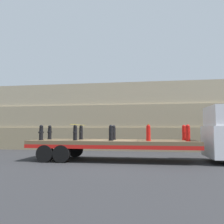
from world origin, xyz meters
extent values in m
plane|color=#2D2D30|center=(0.00, 0.00, 0.00)|extent=(120.00, 120.00, 0.00)
cube|color=gray|center=(0.00, 6.82, 0.95)|extent=(60.00, 3.00, 1.91)
cube|color=tan|center=(0.00, 6.97, 2.86)|extent=(60.00, 3.00, 1.91)
cube|color=tan|center=(0.00, 7.12, 4.77)|extent=(60.00, 3.00, 1.91)
cube|color=brown|center=(0.00, 0.00, 1.05)|extent=(9.32, 2.60, 0.20)
cube|color=red|center=(0.00, -1.26, 0.86)|extent=(9.32, 0.08, 0.20)
cube|color=red|center=(0.00, 1.26, 0.86)|extent=(9.32, 0.08, 0.20)
cylinder|color=black|center=(-2.56, -1.19, 0.46)|extent=(0.93, 0.30, 0.93)
cylinder|color=black|center=(-2.56, 1.19, 0.46)|extent=(0.93, 0.30, 0.93)
cylinder|color=black|center=(-3.50, -1.19, 0.46)|extent=(0.93, 0.30, 0.93)
cylinder|color=black|center=(-3.50, 1.19, 0.46)|extent=(0.93, 0.30, 0.93)
cylinder|color=black|center=(-4.06, -0.57, 1.17)|extent=(0.28, 0.28, 0.03)
cylinder|color=black|center=(-4.06, -0.57, 1.51)|extent=(0.22, 0.22, 0.72)
sphere|color=black|center=(-4.06, -0.57, 1.92)|extent=(0.21, 0.21, 0.21)
cylinder|color=black|center=(-4.06, -0.75, 1.60)|extent=(0.10, 0.14, 0.10)
cylinder|color=black|center=(-4.06, -0.39, 1.60)|extent=(0.10, 0.14, 0.10)
cylinder|color=black|center=(-4.06, 0.57, 1.17)|extent=(0.28, 0.28, 0.03)
cylinder|color=black|center=(-4.06, 0.57, 1.51)|extent=(0.22, 0.22, 0.72)
sphere|color=black|center=(-4.06, 0.57, 1.92)|extent=(0.21, 0.21, 0.21)
cylinder|color=black|center=(-4.06, 0.39, 1.60)|extent=(0.10, 0.14, 0.10)
cylinder|color=black|center=(-4.06, 0.75, 1.60)|extent=(0.10, 0.14, 0.10)
cylinder|color=black|center=(-2.03, -0.57, 1.17)|extent=(0.28, 0.28, 0.03)
cylinder|color=black|center=(-2.03, -0.57, 1.51)|extent=(0.22, 0.22, 0.72)
sphere|color=black|center=(-2.03, -0.57, 1.92)|extent=(0.21, 0.21, 0.21)
cylinder|color=black|center=(-2.03, -0.75, 1.60)|extent=(0.10, 0.14, 0.10)
cylinder|color=black|center=(-2.03, -0.39, 1.60)|extent=(0.10, 0.14, 0.10)
cylinder|color=black|center=(-2.03, 0.57, 1.17)|extent=(0.28, 0.28, 0.03)
cylinder|color=black|center=(-2.03, 0.57, 1.51)|extent=(0.22, 0.22, 0.72)
sphere|color=black|center=(-2.03, 0.57, 1.92)|extent=(0.21, 0.21, 0.21)
cylinder|color=black|center=(-2.03, 0.39, 1.60)|extent=(0.10, 0.14, 0.10)
cylinder|color=black|center=(-2.03, 0.75, 1.60)|extent=(0.10, 0.14, 0.10)
cylinder|color=black|center=(0.00, -0.57, 1.17)|extent=(0.28, 0.28, 0.03)
cylinder|color=black|center=(0.00, -0.57, 1.51)|extent=(0.22, 0.22, 0.72)
sphere|color=black|center=(0.00, -0.57, 1.92)|extent=(0.21, 0.21, 0.21)
cylinder|color=black|center=(0.00, -0.75, 1.60)|extent=(0.10, 0.14, 0.10)
cylinder|color=black|center=(0.00, -0.39, 1.60)|extent=(0.10, 0.14, 0.10)
cylinder|color=black|center=(0.00, 0.57, 1.17)|extent=(0.28, 0.28, 0.03)
cylinder|color=black|center=(0.00, 0.57, 1.51)|extent=(0.22, 0.22, 0.72)
sphere|color=black|center=(0.00, 0.57, 1.92)|extent=(0.21, 0.21, 0.21)
cylinder|color=black|center=(0.00, 0.39, 1.60)|extent=(0.10, 0.14, 0.10)
cylinder|color=black|center=(0.00, 0.75, 1.60)|extent=(0.10, 0.14, 0.10)
cylinder|color=red|center=(2.03, -0.57, 1.17)|extent=(0.28, 0.28, 0.03)
cylinder|color=red|center=(2.03, -0.57, 1.51)|extent=(0.22, 0.22, 0.72)
sphere|color=red|center=(2.03, -0.57, 1.92)|extent=(0.21, 0.21, 0.21)
cylinder|color=red|center=(2.03, -0.75, 1.60)|extent=(0.10, 0.14, 0.10)
cylinder|color=red|center=(2.03, -0.39, 1.60)|extent=(0.10, 0.14, 0.10)
cylinder|color=red|center=(2.03, 0.57, 1.17)|extent=(0.28, 0.28, 0.03)
cylinder|color=red|center=(2.03, 0.57, 1.51)|extent=(0.22, 0.22, 0.72)
sphere|color=red|center=(2.03, 0.57, 1.92)|extent=(0.21, 0.21, 0.21)
cylinder|color=red|center=(2.03, 0.39, 1.60)|extent=(0.10, 0.14, 0.10)
cylinder|color=red|center=(2.03, 0.75, 1.60)|extent=(0.10, 0.14, 0.10)
cylinder|color=red|center=(4.06, -0.57, 1.17)|extent=(0.28, 0.28, 0.03)
cylinder|color=red|center=(4.06, -0.57, 1.51)|extent=(0.22, 0.22, 0.72)
sphere|color=red|center=(4.06, -0.57, 1.92)|extent=(0.21, 0.21, 0.21)
cylinder|color=red|center=(4.06, -0.75, 1.60)|extent=(0.10, 0.14, 0.10)
cylinder|color=red|center=(4.06, -0.39, 1.60)|extent=(0.10, 0.14, 0.10)
cylinder|color=red|center=(4.06, 0.57, 1.17)|extent=(0.28, 0.28, 0.03)
cylinder|color=red|center=(4.06, 0.57, 1.51)|extent=(0.22, 0.22, 0.72)
sphere|color=red|center=(4.06, 0.57, 1.92)|extent=(0.21, 0.21, 0.21)
cylinder|color=red|center=(4.06, 0.39, 1.60)|extent=(0.10, 0.14, 0.10)
cylinder|color=red|center=(4.06, 0.75, 1.60)|extent=(0.10, 0.14, 0.10)
cube|color=yellow|center=(-2.03, 0.00, 2.03)|extent=(0.05, 2.80, 0.01)
cube|color=yellow|center=(2.03, 0.00, 2.03)|extent=(0.05, 2.80, 0.01)
camera|label=1|loc=(1.83, -12.42, 1.77)|focal=35.00mm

